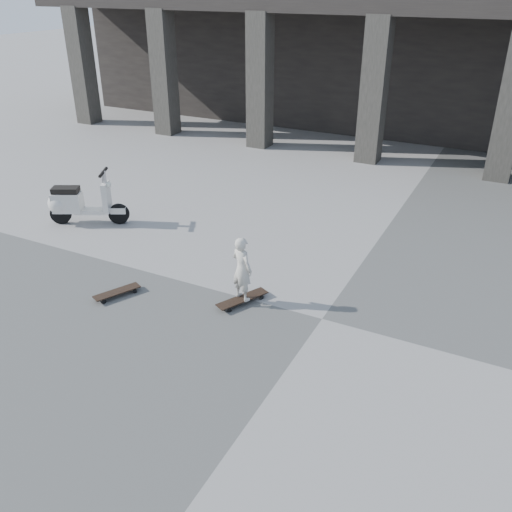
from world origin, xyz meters
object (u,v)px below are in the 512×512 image
at_px(child, 242,269).
at_px(longboard, 242,299).
at_px(skateboard_spare, 117,292).
at_px(scooter, 74,203).

bearing_deg(child, longboard, 19.21).
xyz_separation_m(longboard, skateboard_spare, (-2.00, -0.77, -0.00)).
distance_m(skateboard_spare, scooter, 3.49).
distance_m(longboard, skateboard_spare, 2.15).
bearing_deg(skateboard_spare, scooter, 79.96).
bearing_deg(longboard, skateboard_spare, 137.34).
distance_m(longboard, child, 0.57).
distance_m(skateboard_spare, child, 2.22).
relative_size(longboard, scooter, 0.59).
bearing_deg(child, skateboard_spare, 40.19).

